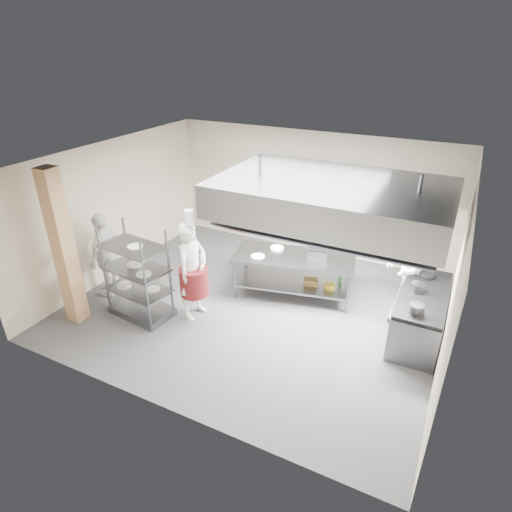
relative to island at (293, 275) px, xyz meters
The scene contains 23 objects.
floor 1.03m from the island, 122.94° to the right, with size 7.00×7.00×0.00m, color #343436.
ceiling 2.71m from the island, 122.94° to the right, with size 7.00×7.00×0.00m, color silver.
wall_back 2.51m from the island, 102.75° to the left, with size 7.00×7.00×0.00m, color #BCAD95.
wall_left 4.21m from the island, 169.02° to the right, with size 6.00×6.00×0.00m, color #BCAD95.
wall_right 3.27m from the island, 14.53° to the right, with size 6.00×6.00×0.00m, color #BCAD95.
column 4.45m from the island, 141.82° to the right, with size 0.30×0.30×3.00m, color #E3AA74.
exhaust_hood 2.14m from the island, 25.29° to the right, with size 4.00×2.50×0.60m, color gray.
hood_strip_a 1.67m from the island, 105.32° to the right, with size 1.60×0.12×0.04m, color white.
hood_strip_b 2.38m from the island, 12.51° to the right, with size 1.60×0.12×0.04m, color white.
wall_shelf 2.65m from the island, 57.85° to the left, with size 1.50×0.28×0.04m, color gray.
island is the anchor object (origin of this frame).
island_worktop 0.42m from the island, ahead, with size 2.46×1.02×0.06m, color gray.
island_undershelf 0.16m from the island, ahead, with size 2.26×0.92×0.04m, color slate.
pass_rack 3.16m from the island, 140.21° to the right, with size 1.21×0.71×1.82m, color slate, non-canonical shape.
cooking_range 2.59m from the island, ahead, with size 0.80×2.00×0.84m, color gray.
range_top 2.62m from the island, ahead, with size 0.78×1.96×0.06m, color black.
chef_head 2.17m from the island, 132.67° to the right, with size 0.71×0.47×1.94m, color white.
chef_line 2.20m from the island, 12.28° to the left, with size 0.91×0.71×1.86m, color white.
chef_plating 3.90m from the island, 154.76° to the right, with size 1.06×0.44×1.81m, color white.
griddle 0.72m from the island, 17.84° to the left, with size 0.40×0.31×0.20m, color slate.
wicker_basket 0.39m from the island, ahead, with size 0.29×0.20×0.13m, color brown.
stockpot 2.51m from the island, ahead, with size 0.23×0.23×0.16m, color gray.
plate_stack 3.13m from the island, 140.21° to the right, with size 0.28×0.28×0.05m, color white.
Camera 1 is at (3.28, -6.52, 4.88)m, focal length 30.00 mm.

